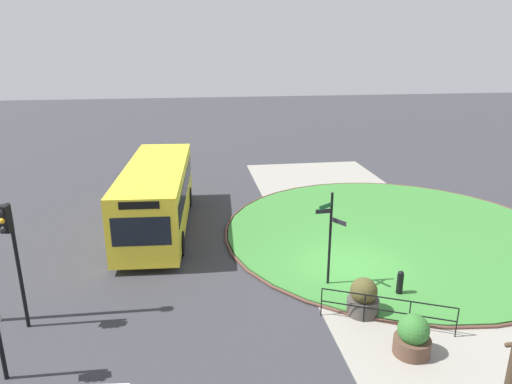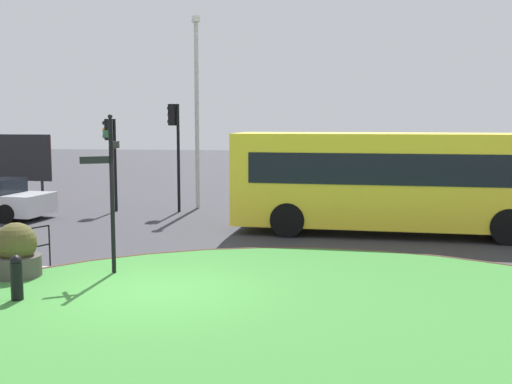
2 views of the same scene
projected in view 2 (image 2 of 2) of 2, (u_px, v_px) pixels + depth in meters
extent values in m
plane|color=#333338|center=(157.00, 295.00, 12.05)|extent=(120.00, 120.00, 0.00)
cube|color=gray|center=(120.00, 329.00, 10.05)|extent=(32.00, 7.93, 0.02)
cylinder|color=#387A33|center=(303.00, 361.00, 8.60)|extent=(14.93, 14.93, 0.10)
torus|color=brown|center=(303.00, 361.00, 8.60)|extent=(15.24, 15.24, 0.11)
cylinder|color=black|center=(112.00, 199.00, 13.24)|extent=(0.09, 0.09, 3.38)
sphere|color=black|center=(110.00, 117.00, 13.04)|extent=(0.10, 0.10, 0.10)
cube|color=#195128|center=(107.00, 134.00, 13.38)|extent=(0.36, 0.51, 0.15)
cube|color=black|center=(115.00, 145.00, 13.41)|extent=(0.07, 0.51, 0.15)
cube|color=black|center=(94.00, 160.00, 13.00)|extent=(0.53, 0.35, 0.15)
cylinder|color=black|center=(17.00, 284.00, 11.35)|extent=(0.22, 0.22, 0.79)
sphere|color=black|center=(16.00, 261.00, 11.30)|extent=(0.21, 0.21, 0.21)
cylinder|color=black|center=(50.00, 246.00, 14.37)|extent=(0.04, 0.04, 0.96)
cube|color=yellow|center=(394.00, 179.00, 18.50)|extent=(9.56, 3.17, 2.71)
cube|color=black|center=(396.00, 170.00, 17.18)|extent=(8.28, 0.53, 0.88)
cube|color=black|center=(394.00, 163.00, 19.73)|extent=(8.28, 0.53, 0.88)
cube|color=black|center=(239.00, 172.00, 19.40)|extent=(0.15, 2.13, 1.10)
cube|color=black|center=(239.00, 140.00, 19.29)|extent=(0.11, 1.43, 0.28)
cylinder|color=black|center=(288.00, 220.00, 18.04)|extent=(1.02, 0.36, 1.00)
cylinder|color=black|center=(298.00, 209.00, 20.38)|extent=(1.02, 0.36, 1.00)
cylinder|color=black|center=(509.00, 227.00, 16.87)|extent=(1.02, 0.36, 1.00)
cylinder|color=black|center=(493.00, 214.00, 19.21)|extent=(1.02, 0.36, 1.00)
cylinder|color=black|center=(7.00, 214.00, 20.46)|extent=(0.66, 0.28, 0.64)
cylinder|color=black|center=(36.00, 207.00, 22.04)|extent=(0.66, 0.28, 0.64)
cylinder|color=black|center=(178.00, 158.00, 22.92)|extent=(0.11, 0.11, 3.96)
cube|color=black|center=(173.00, 115.00, 22.81)|extent=(0.31, 0.31, 0.78)
sphere|color=black|center=(169.00, 108.00, 22.84)|extent=(0.16, 0.16, 0.16)
sphere|color=#F2A519|center=(169.00, 115.00, 22.87)|extent=(0.16, 0.16, 0.16)
sphere|color=black|center=(169.00, 121.00, 22.89)|extent=(0.16, 0.16, 0.16)
cylinder|color=black|center=(115.00, 165.00, 23.09)|extent=(0.11, 0.11, 3.42)
cube|color=black|center=(109.00, 130.00, 22.93)|extent=(0.31, 0.31, 0.78)
sphere|color=black|center=(104.00, 123.00, 22.89)|extent=(0.16, 0.16, 0.16)
sphere|color=#F2A519|center=(104.00, 130.00, 22.92)|extent=(0.16, 0.16, 0.16)
sphere|color=black|center=(105.00, 136.00, 22.94)|extent=(0.16, 0.16, 0.16)
cylinder|color=#B7B7BC|center=(197.00, 117.00, 23.69)|extent=(0.16, 0.16, 7.00)
cylinder|color=silver|center=(196.00, 19.00, 23.28)|extent=(0.32, 0.32, 0.22)
cylinder|color=black|center=(42.00, 179.00, 26.81)|extent=(0.12, 0.12, 1.78)
cube|color=red|center=(13.00, 157.00, 26.99)|extent=(3.58, 0.38, 1.89)
cube|color=black|center=(12.00, 158.00, 26.92)|extent=(3.67, 0.30, 1.99)
cylinder|color=#47423D|center=(17.00, 268.00, 13.09)|extent=(1.00, 1.00, 0.53)
sphere|color=#4C4723|center=(16.00, 243.00, 13.03)|extent=(0.85, 0.85, 0.85)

